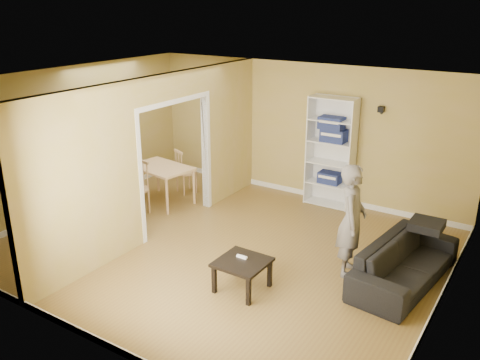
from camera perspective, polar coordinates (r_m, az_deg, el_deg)
name	(u,v)px	position (r m, az deg, el deg)	size (l,w,h in m)	color
room_shell	(222,169)	(7.59, -2.09, 1.27)	(6.50, 6.50, 6.50)	olive
partition	(160,156)	(8.30, -8.93, 2.66)	(0.22, 5.50, 2.60)	tan
wall_speaker	(381,109)	(9.17, 15.56, 7.66)	(0.10, 0.10, 0.10)	black
sofa	(406,256)	(7.33, 18.12, -8.16)	(0.88, 2.04, 0.78)	black
person	(352,211)	(7.14, 12.51, -3.42)	(0.54, 0.69, 1.90)	slate
bookshelf	(332,152)	(9.56, 10.29, 3.15)	(0.87, 0.38, 2.06)	white
paper_box_navy_a	(330,178)	(9.66, 10.03, 0.27)	(0.40, 0.26, 0.21)	navy
paper_box_navy_b	(334,135)	(9.42, 10.49, 4.94)	(0.45, 0.29, 0.23)	#1A2050
paper_box_navy_c	(332,123)	(9.39, 10.24, 6.31)	(0.44, 0.29, 0.22)	#19214F
coffee_table	(242,265)	(6.82, 0.26, -9.56)	(0.64, 0.64, 0.43)	black
game_controller	(242,257)	(6.85, 0.21, -8.62)	(0.15, 0.04, 0.03)	white
dining_table	(161,170)	(9.71, -8.82, 1.07)	(1.15, 0.77, 0.72)	tan
chair_left	(129,172)	(10.22, -12.38, 0.93)	(0.45, 0.45, 0.99)	tan
chair_near	(136,188)	(9.31, -11.59, -0.88)	(0.45, 0.45, 0.98)	tan
chair_far	(186,171)	(10.22, -6.05, 1.03)	(0.41, 0.41, 0.90)	#D3B487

